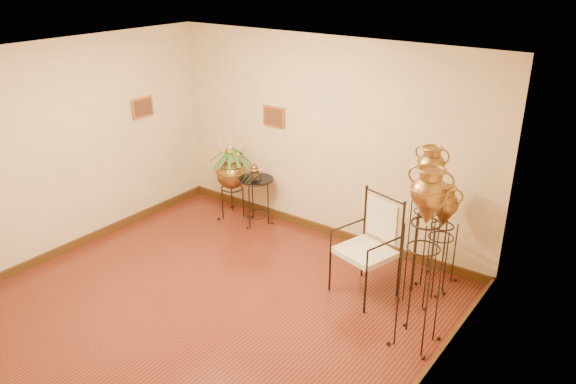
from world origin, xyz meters
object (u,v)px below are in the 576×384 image
Objects in this scene: side_table at (257,200)px; amphora_tall at (425,225)px; armchair at (365,248)px; planter_urn at (231,171)px; amphora_mid at (422,259)px.

amphora_tall is at bearing -9.41° from side_table.
armchair is 2.34m from side_table.
amphora_tall reaches higher than planter_urn.
side_table is (-3.10, 1.23, -0.61)m from amphora_mid.
amphora_mid is at bearing -18.95° from planter_urn.
planter_urn is at bearing 161.05° from amphora_mid.
amphora_tall reaches higher than side_table.
amphora_mid reaches higher than amphora_tall.
amphora_mid is at bearing -21.65° from side_table.
planter_urn is 1.09× the size of armchair.
planter_urn is 0.60m from side_table.
amphora_tall is 3.31m from planter_urn.
side_table is (-2.79, 0.46, -0.59)m from amphora_tall.
planter_urn is at bearing 171.96° from amphora_tall.
amphora_mid is 3.39m from side_table.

